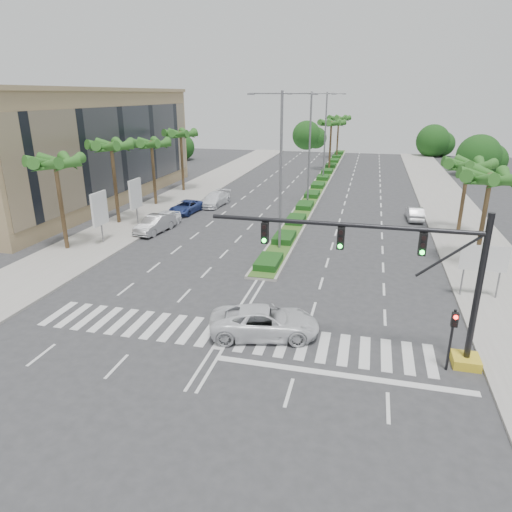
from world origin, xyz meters
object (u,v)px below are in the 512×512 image
Objects in this scene: car_parked_b at (155,224)px; car_right at (415,214)px; car_parked_c at (186,207)px; car_parked_d at (215,199)px; car_crossing at (265,322)px; car_parked_a at (163,219)px.

car_parked_b is 1.16× the size of car_right.
car_parked_c is (0.00, 7.28, -0.13)m from car_parked_b.
car_parked_d is at bearing -5.60° from car_right.
car_parked_c is at bearing 97.91° from car_parked_b.
car_parked_c is 4.31m from car_parked_d.
car_parked_c is at bearing 17.39° from car_crossing.
car_right is (22.92, 10.14, -0.11)m from car_parked_b.
car_parked_c is at bearing 4.35° from car_right.
car_crossing reaches higher than car_parked_a.
car_parked_c is 26.74m from car_crossing.
car_parked_d is 21.13m from car_right.
car_parked_b reaches higher than car_right.
car_parked_a is at bearing -94.49° from car_parked_d.
car_crossing is at bearing -59.63° from car_parked_d.
car_parked_b is 7.29m from car_parked_c.
car_right is at bearing -33.11° from car_crossing.
car_crossing reaches higher than car_right.
car_parked_d is 29.38m from car_crossing.
car_parked_b is 0.92× the size of car_parked_d.
car_crossing is (13.72, -22.95, 0.13)m from car_parked_c.
car_parked_a is 1.09× the size of car_right.
car_parked_a is 0.86× the size of car_parked_d.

